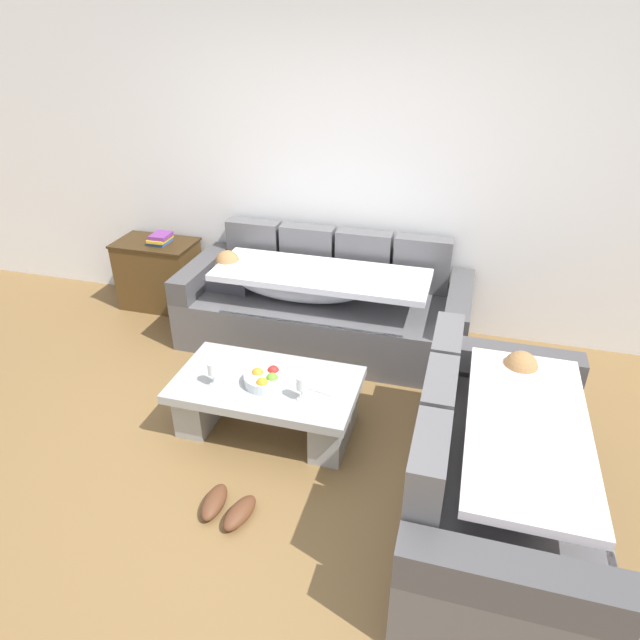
{
  "coord_description": "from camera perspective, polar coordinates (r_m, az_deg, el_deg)",
  "views": [
    {
      "loc": [
        1.09,
        -2.36,
        2.51
      ],
      "look_at": [
        0.14,
        1.02,
        0.55
      ],
      "focal_mm": 31.59,
      "sensor_mm": 36.0,
      "label": 1
    }
  ],
  "objects": [
    {
      "name": "wine_glass_near_right",
      "position": [
        3.45,
        -1.88,
        -6.5
      ],
      "size": [
        0.07,
        0.07,
        0.17
      ],
      "color": "silver",
      "rests_on": "coffee_table"
    },
    {
      "name": "book_stack_on_cabinet",
      "position": [
        5.31,
        -15.88,
        7.95
      ],
      "size": [
        0.18,
        0.22,
        0.09
      ],
      "color": "#2D569E",
      "rests_on": "side_cabinet"
    },
    {
      "name": "coffee_table",
      "position": [
        3.78,
        -5.38,
        -7.91
      ],
      "size": [
        1.2,
        0.68,
        0.38
      ],
      "color": "#9DA09F",
      "rests_on": "ground_plane"
    },
    {
      "name": "wine_glass_near_left",
      "position": [
        3.64,
        -10.78,
        -4.96
      ],
      "size": [
        0.07,
        0.07,
        0.17
      ],
      "color": "silver",
      "rests_on": "coffee_table"
    },
    {
      "name": "couch_near_window",
      "position": [
        3.26,
        17.65,
        -14.35
      ],
      "size": [
        0.92,
        1.8,
        0.88
      ],
      "rotation": [
        0.0,
        0.0,
        1.57
      ],
      "color": "#59585A",
      "rests_on": "ground_plane"
    },
    {
      "name": "couch_along_wall",
      "position": [
        4.68,
        -0.0,
        1.44
      ],
      "size": [
        2.33,
        0.92,
        0.88
      ],
      "color": "#59585A",
      "rests_on": "ground_plane"
    },
    {
      "name": "fruit_bowl",
      "position": [
        3.65,
        -5.5,
        -5.9
      ],
      "size": [
        0.28,
        0.28,
        0.1
      ],
      "color": "silver",
      "rests_on": "coffee_table"
    },
    {
      "name": "pair_of_shoes",
      "position": [
        3.38,
        -9.42,
        -18.22
      ],
      "size": [
        0.32,
        0.32,
        0.09
      ],
      "color": "#59331E",
      "rests_on": "ground_plane"
    },
    {
      "name": "open_magazine",
      "position": [
        3.67,
        0.06,
        -6.25
      ],
      "size": [
        0.32,
        0.27,
        0.01
      ],
      "primitive_type": "cube",
      "rotation": [
        0.0,
        0.0,
        -0.25
      ],
      "color": "white",
      "rests_on": "coffee_table"
    },
    {
      "name": "side_cabinet",
      "position": [
        5.48,
        -15.96,
        4.5
      ],
      "size": [
        0.72,
        0.44,
        0.64
      ],
      "color": "#4F3619",
      "rests_on": "ground_plane"
    },
    {
      "name": "ground_plane",
      "position": [
        3.61,
        -6.72,
        -15.05
      ],
      "size": [
        14.0,
        14.0,
        0.0
      ],
      "primitive_type": "plane",
      "color": "brown"
    },
    {
      "name": "back_wall",
      "position": [
        4.78,
        2.17,
        15.15
      ],
      "size": [
        9.0,
        0.1,
        2.7
      ],
      "primitive_type": "cube",
      "color": "silver",
      "rests_on": "ground_plane"
    }
  ]
}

